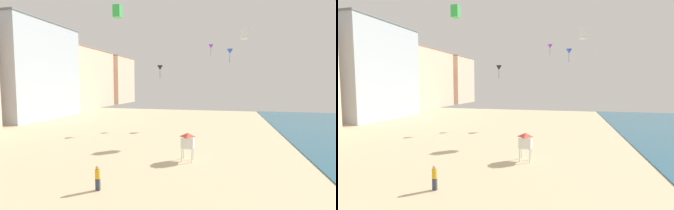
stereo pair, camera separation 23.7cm
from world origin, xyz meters
TOP-DOWN VIEW (x-y plane):
  - boardwalk_hotel_mid at (-30.76, 36.71)m, footprint 17.83×18.46m
  - boardwalk_hotel_far at (-30.76, 59.79)m, footprint 11.56×20.82m
  - boardwalk_hotel_distant at (-30.76, 80.29)m, footprint 12.45×15.64m
  - kite_flyer at (3.65, 8.06)m, footprint 0.34×0.34m
  - lifeguard_stand at (8.35, 15.66)m, footprint 1.10×1.10m
  - kite_blue_delta at (12.03, 38.04)m, footprint 1.01×1.01m
  - kite_purple_delta at (8.82, 37.91)m, footprint 0.83×0.83m
  - kite_black_delta at (1.78, 30.29)m, footprint 0.86×0.86m
  - kite_white_box at (13.79, 28.56)m, footprint 0.89×0.89m
  - kite_green_box at (1.16, 16.89)m, footprint 0.73×0.73m

SIDE VIEW (x-z plane):
  - kite_flyer at x=3.65m, z-range 0.10..1.74m
  - lifeguard_stand at x=8.35m, z-range 0.56..3.11m
  - boardwalk_hotel_distant at x=-30.76m, z-range 0.01..17.03m
  - boardwalk_hotel_far at x=-30.76m, z-range 0.01..17.16m
  - kite_black_delta at x=1.78m, z-range 8.42..10.39m
  - boardwalk_hotel_mid at x=-30.76m, z-range 0.01..19.21m
  - kite_blue_delta at x=12.03m, z-range 11.35..13.66m
  - kite_purple_delta at x=8.82m, z-range 12.49..14.38m
  - kite_white_box at x=13.79m, z-range 12.86..14.26m
  - kite_green_box at x=1.16m, z-range 13.42..14.57m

